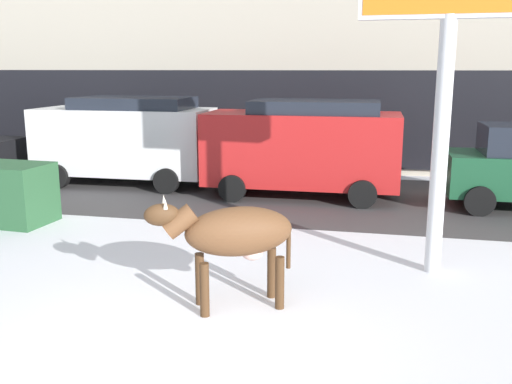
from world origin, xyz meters
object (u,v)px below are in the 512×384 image
car_white_van (126,138)px  dumpster (7,193)px  car_red_van (303,146)px  pedestrian_by_cars (338,146)px  cow_brown (234,234)px

car_white_van → dumpster: car_white_van is taller
car_white_van → dumpster: (-0.63, -4.20, -0.64)m
car_red_van → pedestrian_by_cars: 2.89m
cow_brown → dumpster: size_ratio=1.10×
pedestrian_by_cars → dumpster: (-6.06, -6.53, -0.28)m
car_red_van → dumpster: bearing=-145.6°
car_white_van → dumpster: bearing=-98.5°
car_white_van → dumpster: 4.29m
pedestrian_by_cars → cow_brown: bearing=-93.2°
dumpster → car_red_van: bearing=34.4°
car_white_van → pedestrian_by_cars: bearing=23.3°
car_white_van → pedestrian_by_cars: size_ratio=2.67×
car_red_van → dumpster: car_red_van is taller
cow_brown → dumpster: 6.32m
car_white_van → car_red_van: (4.82, -0.47, 0.00)m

